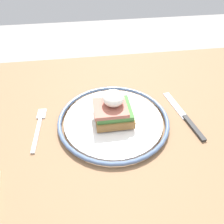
% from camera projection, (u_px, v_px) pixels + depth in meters
% --- Properties ---
extents(dining_table, '(1.07, 0.76, 0.76)m').
position_uv_depth(dining_table, '(114.00, 156.00, 0.62)').
color(dining_table, '#846042').
rests_on(dining_table, ground_plane).
extents(plate, '(0.28, 0.28, 0.02)m').
position_uv_depth(plate, '(112.00, 120.00, 0.55)').
color(plate, white).
rests_on(plate, dining_table).
extents(sandwich, '(0.09, 0.09, 0.08)m').
position_uv_depth(sandwich, '(112.00, 109.00, 0.53)').
color(sandwich, olive).
rests_on(sandwich, plate).
extents(fork, '(0.02, 0.15, 0.00)m').
position_uv_depth(fork, '(39.00, 127.00, 0.54)').
color(fork, silver).
rests_on(fork, dining_table).
extents(knife, '(0.04, 0.20, 0.01)m').
position_uv_depth(knife, '(186.00, 118.00, 0.57)').
color(knife, '#2D2D2D').
rests_on(knife, dining_table).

